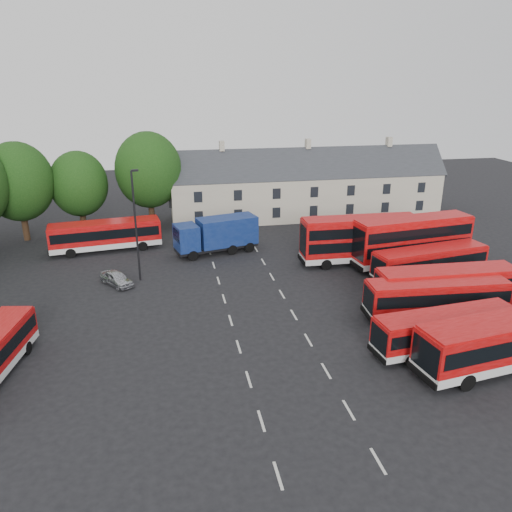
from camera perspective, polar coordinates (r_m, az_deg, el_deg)
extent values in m
plane|color=black|center=(36.76, -2.48, -8.77)|extent=(140.00, 140.00, 0.00)
cube|color=beige|center=(25.56, 2.54, -23.77)|extent=(0.15, 1.80, 0.01)
cube|color=beige|center=(28.51, 0.62, -18.32)|extent=(0.15, 1.80, 0.01)
cube|color=beige|center=(31.69, -0.85, -13.91)|extent=(0.15, 1.80, 0.01)
cube|color=beige|center=(35.04, -1.99, -10.31)|extent=(0.15, 1.80, 0.01)
cube|color=beige|center=(38.51, -2.92, -7.35)|extent=(0.15, 1.80, 0.01)
cube|color=beige|center=(42.08, -3.68, -4.89)|extent=(0.15, 1.80, 0.01)
cube|color=beige|center=(45.71, -4.32, -2.81)|extent=(0.15, 1.80, 0.01)
cube|color=beige|center=(49.41, -4.86, -1.04)|extent=(0.15, 1.80, 0.01)
cube|color=beige|center=(53.15, -5.32, 0.48)|extent=(0.15, 1.80, 0.01)
cube|color=beige|center=(26.89, 13.78, -21.80)|extent=(0.15, 1.80, 0.01)
cube|color=beige|center=(29.71, 10.55, -16.91)|extent=(0.15, 1.80, 0.01)
cube|color=beige|center=(32.77, 8.02, -12.87)|extent=(0.15, 1.80, 0.01)
cube|color=beige|center=(36.02, 6.00, -9.52)|extent=(0.15, 1.80, 0.01)
cube|color=beige|center=(39.40, 4.35, -6.72)|extent=(0.15, 1.80, 0.01)
cube|color=beige|center=(42.89, 2.98, -4.37)|extent=(0.15, 1.80, 0.01)
cube|color=beige|center=(46.47, 1.82, -2.37)|extent=(0.15, 1.80, 0.01)
cube|color=beige|center=(50.11, 0.84, -0.66)|extent=(0.15, 1.80, 0.01)
cube|color=beige|center=(53.80, -0.02, 0.82)|extent=(0.15, 1.80, 0.01)
cylinder|color=black|center=(61.99, -24.92, 3.46)|extent=(0.70, 0.70, 4.02)
ellipsoid|color=#153B10|center=(60.97, -25.56, 7.67)|extent=(7.59, 7.59, 8.73)
cylinder|color=black|center=(62.74, -19.17, 4.16)|extent=(0.70, 0.70, 3.50)
ellipsoid|color=#153B10|center=(61.83, -19.60, 7.78)|extent=(6.60, 6.60, 7.59)
cylinder|color=black|center=(62.90, -11.86, 5.22)|extent=(0.70, 0.70, 4.20)
ellipsoid|color=#153B10|center=(61.88, -12.18, 9.59)|extent=(7.92, 7.92, 9.11)
cube|color=beige|center=(66.32, 5.75, 6.88)|extent=(35.00, 7.00, 5.50)
cube|color=#2D3035|center=(65.75, 5.83, 9.22)|extent=(35.70, 7.13, 7.13)
cube|color=beige|center=(62.91, -3.94, 12.44)|extent=(0.60, 0.90, 1.20)
cube|color=beige|center=(65.13, 5.95, 12.64)|extent=(0.60, 0.90, 1.20)
cube|color=beige|center=(69.06, 14.95, 12.51)|extent=(0.60, 0.90, 1.20)
cube|color=silver|center=(36.01, 26.44, -10.15)|extent=(12.54, 4.57, 0.61)
cube|color=#B50B0C|center=(35.38, 26.78, -8.19)|extent=(12.54, 4.57, 2.17)
cube|color=black|center=(35.36, 26.80, -8.11)|extent=(12.06, 4.56, 1.06)
cube|color=#B50B0C|center=(34.90, 27.07, -6.52)|extent=(12.28, 4.42, 0.13)
cylinder|color=black|center=(32.91, 22.94, -13.14)|extent=(1.15, 0.47, 1.11)
cube|color=silver|center=(36.51, 20.70, -9.12)|extent=(10.31, 3.32, 0.51)
cube|color=#B50B0C|center=(35.98, 20.93, -7.51)|extent=(10.31, 3.32, 1.80)
cube|color=black|center=(35.96, 20.94, -7.45)|extent=(9.91, 3.33, 0.87)
cube|color=#B50B0C|center=(35.58, 21.11, -6.16)|extent=(10.10, 3.21, 0.11)
cylinder|color=black|center=(34.16, 17.25, -11.28)|extent=(0.94, 0.35, 0.92)
cylinder|color=black|center=(39.23, 23.59, -7.87)|extent=(0.94, 0.35, 0.92)
cube|color=silver|center=(40.96, 19.80, -5.67)|extent=(10.99, 3.13, 0.54)
cube|color=#B50B0C|center=(40.47, 20.00, -4.09)|extent=(10.99, 3.13, 1.92)
cube|color=black|center=(40.45, 20.01, -4.03)|extent=(10.56, 3.17, 0.94)
cube|color=#B50B0C|center=(40.09, 20.17, -2.77)|extent=(10.76, 3.02, 0.12)
cylinder|color=black|center=(38.76, 15.85, -7.15)|extent=(1.00, 0.34, 0.99)
cylinder|color=black|center=(43.57, 23.22, -4.97)|extent=(1.00, 0.34, 0.99)
cube|color=silver|center=(43.25, 20.81, -4.37)|extent=(11.47, 2.98, 0.57)
cube|color=#B50B0C|center=(42.76, 21.02, -2.79)|extent=(11.47, 2.98, 2.02)
cube|color=black|center=(42.74, 21.03, -2.72)|extent=(11.01, 3.02, 0.98)
cube|color=#B50B0C|center=(42.38, 21.20, -1.46)|extent=(11.24, 2.87, 0.12)
cylinder|color=black|center=(40.79, 17.05, -5.83)|extent=(1.04, 0.33, 1.04)
cylinder|color=black|center=(46.10, 24.04, -3.70)|extent=(1.04, 0.33, 1.04)
cube|color=silver|center=(48.08, 19.10, -1.76)|extent=(11.16, 4.24, 0.55)
cube|color=#B50B0C|center=(47.66, 19.27, -0.37)|extent=(11.16, 4.24, 1.93)
cube|color=black|center=(47.64, 19.28, -0.32)|extent=(10.74, 4.23, 0.94)
cube|color=#B50B0C|center=(47.33, 19.41, 0.78)|extent=(10.93, 4.11, 0.12)
cylinder|color=black|center=(45.31, 16.49, -3.17)|extent=(1.02, 0.44, 0.99)
cylinder|color=black|center=(51.14, 21.35, -1.07)|extent=(1.02, 0.44, 0.99)
cube|color=silver|center=(51.21, 17.20, -0.14)|extent=(12.12, 4.24, 0.59)
cube|color=#B50B0C|center=(50.55, 17.44, 2.10)|extent=(12.12, 4.24, 3.61)
cube|color=black|center=(50.76, 17.36, 1.35)|extent=(11.66, 4.25, 1.02)
cube|color=#B50B0C|center=(50.04, 17.66, 4.13)|extent=(11.87, 4.11, 0.13)
cylinder|color=black|center=(48.32, 14.29, -1.43)|extent=(1.11, 0.44, 1.08)
cylinder|color=black|center=(54.42, 19.72, 0.42)|extent=(1.11, 0.44, 1.08)
cube|color=black|center=(50.35, 17.52, 2.86)|extent=(11.66, 4.25, 1.02)
cube|color=silver|center=(50.55, 11.63, 0.08)|extent=(11.56, 2.81, 0.58)
cube|color=#B50B0C|center=(49.91, 11.79, 2.28)|extent=(11.56, 2.81, 3.51)
cube|color=black|center=(50.12, 11.74, 1.54)|extent=(11.10, 2.87, 0.99)
cube|color=#B50B0C|center=(49.40, 11.94, 4.27)|extent=(11.33, 2.70, 0.13)
cylinder|color=black|center=(48.41, 8.03, -0.97)|extent=(1.05, 0.31, 1.05)
cylinder|color=black|center=(53.08, 14.87, 0.44)|extent=(1.05, 0.31, 1.05)
cube|color=black|center=(49.71, 11.85, 3.03)|extent=(11.10, 2.87, 0.99)
cube|color=silver|center=(55.35, -16.71, 1.37)|extent=(11.58, 4.14, 0.57)
cube|color=#B50B0C|center=(54.97, -16.84, 2.64)|extent=(11.58, 4.14, 2.01)
cube|color=black|center=(54.96, -16.85, 2.69)|extent=(11.14, 4.14, 0.98)
cube|color=#B50B0C|center=(54.68, -16.95, 3.69)|extent=(11.34, 4.01, 0.12)
cylinder|color=black|center=(54.38, -20.41, 0.29)|extent=(1.06, 0.43, 1.03)
cylinder|color=black|center=(56.73, -13.10, 1.85)|extent=(1.06, 0.43, 1.03)
cube|color=black|center=(52.55, -4.54, 1.07)|extent=(8.85, 4.30, 0.32)
cube|color=navy|center=(51.14, -7.95, 2.11)|extent=(2.73, 3.12, 2.57)
cube|color=black|center=(50.76, -9.06, 2.36)|extent=(0.66, 2.23, 1.28)
cube|color=navy|center=(52.48, -3.33, 2.92)|extent=(6.56, 4.09, 2.89)
cylinder|color=black|center=(50.62, -7.22, 0.03)|extent=(1.11, 0.55, 1.07)
cylinder|color=black|center=(54.81, -1.80, 1.75)|extent=(1.11, 0.55, 1.07)
imported|color=#B6B8BE|center=(46.12, -15.65, -2.47)|extent=(3.44, 3.89, 1.27)
cylinder|color=black|center=(45.31, -13.56, 3.20)|extent=(0.18, 0.18, 10.03)
cube|color=black|center=(44.24, -13.71, 9.48)|extent=(0.65, 0.41, 0.18)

